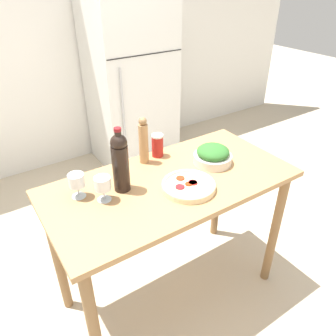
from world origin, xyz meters
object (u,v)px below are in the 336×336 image
Objects in this scene: wine_bottle at (120,161)px; salad_bowl at (213,155)px; refrigerator at (131,85)px; pepper_mill at (144,141)px; homemade_pizza at (189,185)px; wine_glass_far at (77,181)px; wine_glass_near at (103,185)px; salt_canister at (157,145)px.

salad_bowl is at bearing -5.35° from wine_bottle.
refrigerator is 5.94× the size of pepper_mill.
wine_glass_far is at bearing 153.34° from homemade_pizza.
salad_bowl reaches higher than homemade_pizza.
pepper_mill reaches higher than wine_glass_near.
salt_canister is at bearing 131.70° from salad_bowl.
wine_glass_near is at bearing 178.40° from salad_bowl.
wine_bottle is 0.14m from wine_glass_near.
wine_glass_near is at bearing -163.96° from wine_bottle.
wine_glass_far is at bearing 134.75° from wine_glass_near.
refrigerator is at bearing 77.30° from salad_bowl.
wine_glass_near is 0.93× the size of salt_canister.
refrigerator reaches higher than wine_glass_near.
salt_canister is at bearing 10.50° from pepper_mill.
wine_bottle is 0.40m from salt_canister.
salt_canister is (0.05, 0.38, 0.05)m from homemade_pizza.
wine_glass_near is (-0.11, -0.03, -0.07)m from wine_bottle.
homemade_pizza is (0.40, -0.15, -0.07)m from wine_glass_near.
pepper_mill is 1.26× the size of salad_bowl.
homemade_pizza is 0.39m from salt_canister.
pepper_mill is at bearing -169.50° from salt_canister.
refrigerator is 12.86× the size of wine_glass_far.
refrigerator reaches higher than pepper_mill.
pepper_mill is 1.01× the size of homemade_pizza.
pepper_mill reaches higher than wine_glass_far.
wine_glass_near is at bearing -45.25° from wine_glass_far.
wine_glass_near is at bearing -148.94° from pepper_mill.
salt_canister is (0.10, 0.02, -0.06)m from pepper_mill.
salad_bowl is at bearing -8.42° from wine_glass_far.
pepper_mill is at bearing 14.57° from wine_glass_far.
homemade_pizza is at bearing -109.55° from refrigerator.
wine_glass_far reaches higher than salad_bowl.
wine_glass_far is 0.47× the size of homemade_pizza.
wine_glass_far is 0.46× the size of pepper_mill.
salad_bowl is at bearing -1.60° from wine_glass_near.
refrigerator reaches higher than wine_bottle.
wine_glass_near reaches higher than homemade_pizza.
homemade_pizza is (-0.27, -0.13, -0.03)m from salad_bowl.
wine_glass_far is at bearing 163.71° from wine_bottle.
pepper_mill is at bearing -115.39° from refrigerator.
wine_bottle reaches higher than homemade_pizza.
refrigerator reaches higher than salad_bowl.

